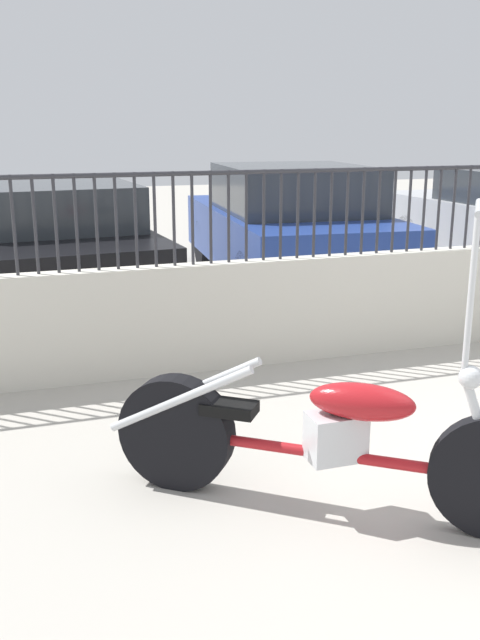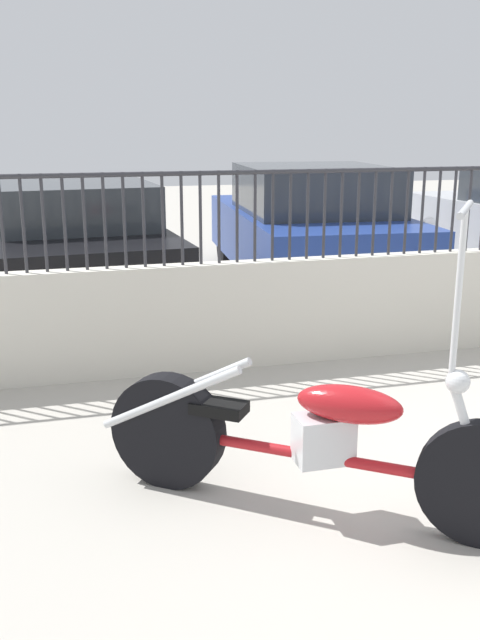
# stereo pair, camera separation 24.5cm
# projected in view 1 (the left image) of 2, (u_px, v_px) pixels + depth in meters

# --- Properties ---
(low_wall) EXTENTS (9.94, 0.18, 0.85)m
(low_wall) POSITION_uv_depth(u_px,v_px,m) (418.00, 299.00, 6.21)
(low_wall) COLOR beige
(low_wall) RESTS_ON ground_plane
(fence_railing) EXTENTS (9.94, 0.04, 0.71)m
(fence_railing) POSITION_uv_depth(u_px,v_px,m) (425.00, 196.00, 5.98)
(fence_railing) COLOR #2D2D33
(fence_railing) RESTS_ON low_wall
(motorcycle_red) EXTENTS (1.91, 1.46, 1.58)m
(motorcycle_red) POSITION_uv_depth(u_px,v_px,m) (303.00, 436.00, 3.58)
(motorcycle_red) COLOR black
(motorcycle_red) RESTS_ON ground_plane
(car_black) EXTENTS (2.04, 4.36, 1.30)m
(car_black) POSITION_uv_depth(u_px,v_px,m) (54.00, 240.00, 7.86)
(car_black) COLOR black
(car_black) RESTS_ON ground_plane
(car_blue) EXTENTS (2.09, 4.11, 1.43)m
(car_blue) POSITION_uv_depth(u_px,v_px,m) (290.00, 226.00, 8.58)
(car_blue) COLOR black
(car_blue) RESTS_ON ground_plane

